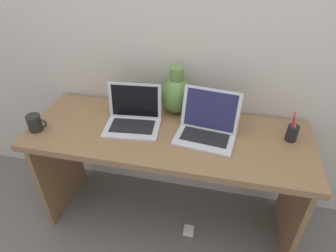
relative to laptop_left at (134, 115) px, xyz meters
name	(u,v)px	position (x,y,z in m)	size (l,w,h in m)	color
ground_plane	(168,215)	(0.22, -0.05, -0.81)	(6.00, 6.00, 0.00)	slate
back_wall	(180,37)	(0.22, 0.29, 0.39)	(4.40, 0.04, 2.40)	beige
desk	(168,153)	(0.22, -0.05, -0.22)	(1.64, 0.60, 0.75)	olive
laptop_left	(134,115)	(0.00, 0.00, 0.00)	(0.34, 0.27, 0.24)	silver
laptop_right	(208,124)	(0.44, -0.01, 0.00)	(0.35, 0.29, 0.25)	silver
green_vase	(176,94)	(0.22, 0.19, 0.07)	(0.19, 0.19, 0.30)	#5B843D
coffee_mug	(35,123)	(-0.54, -0.18, -0.01)	(0.12, 0.08, 0.10)	black
pen_cup	(292,133)	(0.90, 0.04, -0.01)	(0.06, 0.06, 0.18)	black
power_brick	(189,230)	(0.39, -0.15, -0.80)	(0.07, 0.07, 0.03)	white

